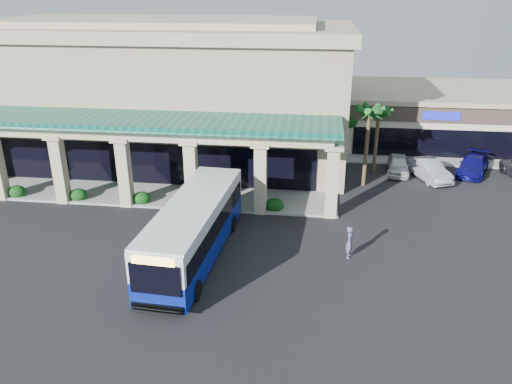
# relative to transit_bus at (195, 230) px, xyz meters

# --- Properties ---
(ground) EXTENTS (110.00, 110.00, 0.00)m
(ground) POSITION_rel_transit_bus_xyz_m (1.30, 1.00, -1.63)
(ground) COLOR black
(main_building) EXTENTS (30.80, 14.80, 11.35)m
(main_building) POSITION_rel_transit_bus_xyz_m (-6.70, 17.00, 4.05)
(main_building) COLOR tan
(main_building) RESTS_ON ground
(arcade) EXTENTS (30.00, 6.20, 5.70)m
(arcade) POSITION_rel_transit_bus_xyz_m (-6.70, 7.80, 1.22)
(arcade) COLOR #0B473C
(arcade) RESTS_ON ground
(strip_mall) EXTENTS (22.50, 12.50, 4.90)m
(strip_mall) POSITION_rel_transit_bus_xyz_m (19.30, 25.00, 0.82)
(strip_mall) COLOR beige
(strip_mall) RESTS_ON ground
(palm_0) EXTENTS (2.40, 2.40, 6.60)m
(palm_0) POSITION_rel_transit_bus_xyz_m (9.80, 12.00, 1.67)
(palm_0) COLOR #124717
(palm_0) RESTS_ON ground
(palm_1) EXTENTS (2.40, 2.40, 5.80)m
(palm_1) POSITION_rel_transit_bus_xyz_m (10.80, 15.00, 1.27)
(palm_1) COLOR #124717
(palm_1) RESTS_ON ground
(broadleaf_tree) EXTENTS (2.60, 2.60, 4.81)m
(broadleaf_tree) POSITION_rel_transit_bus_xyz_m (8.80, 20.00, 0.78)
(broadleaf_tree) COLOR #0C360D
(broadleaf_tree) RESTS_ON ground
(transit_bus) EXTENTS (3.45, 11.80, 3.25)m
(transit_bus) POSITION_rel_transit_bus_xyz_m (0.00, 0.00, 0.00)
(transit_bus) COLOR navy
(transit_bus) RESTS_ON ground
(pedestrian) EXTENTS (0.53, 0.72, 1.81)m
(pedestrian) POSITION_rel_transit_bus_xyz_m (8.27, 1.05, -0.72)
(pedestrian) COLOR #505576
(pedestrian) RESTS_ON ground
(car_silver) EXTENTS (2.05, 4.22, 1.39)m
(car_silver) POSITION_rel_transit_bus_xyz_m (12.66, 14.96, -0.93)
(car_silver) COLOR silver
(car_silver) RESTS_ON ground
(car_white) EXTENTS (3.16, 4.87, 1.52)m
(car_white) POSITION_rel_transit_bus_xyz_m (14.76, 13.94, -0.87)
(car_white) COLOR #A3A5AF
(car_white) RESTS_ON ground
(car_red) EXTENTS (3.67, 5.15, 1.39)m
(car_red) POSITION_rel_transit_bus_xyz_m (18.49, 15.64, -0.93)
(car_red) COLOR #0F0B6A
(car_red) RESTS_ON ground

